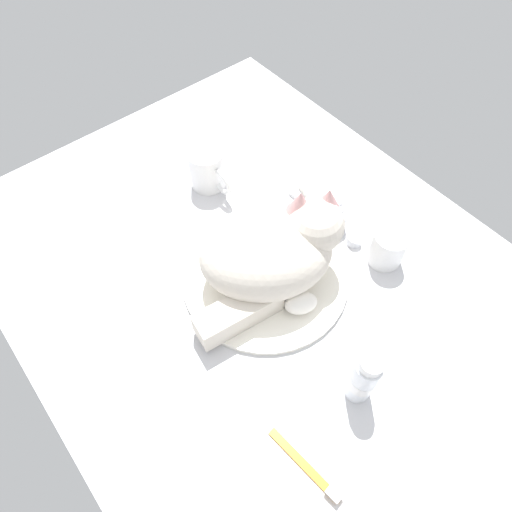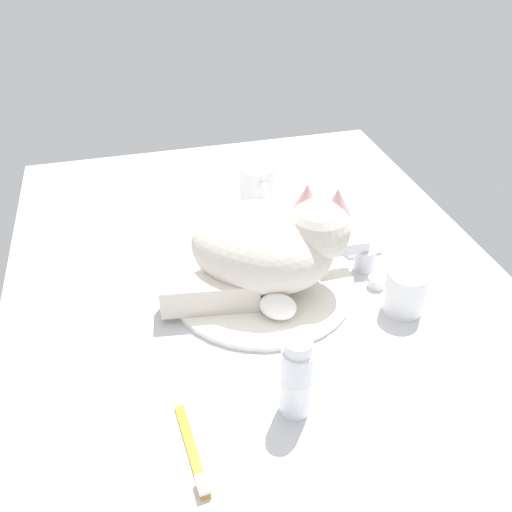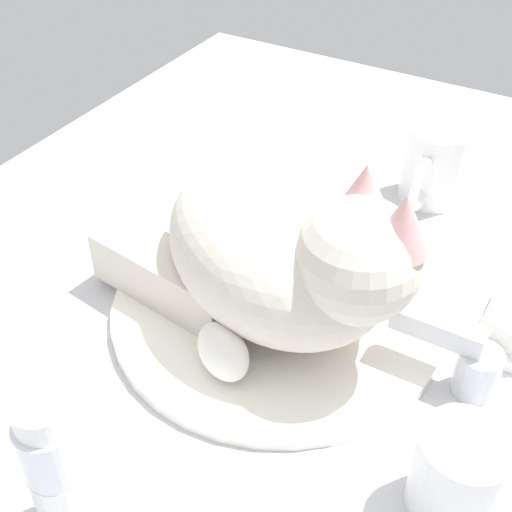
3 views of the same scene
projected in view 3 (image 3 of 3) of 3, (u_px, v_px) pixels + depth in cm
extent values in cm
cube|color=silver|center=(277.00, 324.00, 63.89)|extent=(110.00, 82.50, 3.00)
cylinder|color=white|center=(277.00, 308.00, 62.59)|extent=(30.14, 30.14, 1.12)
cylinder|color=silver|center=(477.00, 372.00, 54.60)|extent=(3.60, 3.60, 4.20)
cube|color=silver|center=(438.00, 328.00, 54.09)|extent=(2.00, 7.49, 2.00)
cylinder|color=silver|center=(490.00, 344.00, 58.64)|extent=(2.80, 2.80, 1.80)
cylinder|color=silver|center=(456.00, 425.00, 52.07)|extent=(2.80, 2.80, 1.80)
ellipsoid|color=beige|center=(279.00, 245.00, 57.99)|extent=(26.16, 28.21, 13.47)
sphere|color=beige|center=(358.00, 260.00, 50.59)|extent=(13.31, 13.31, 9.83)
ellipsoid|color=white|center=(340.00, 267.00, 53.16)|extent=(7.79, 8.19, 5.40)
cone|color=#DB9E9E|center=(363.00, 192.00, 50.11)|extent=(5.99, 5.99, 4.42)
cone|color=#DB9E9E|center=(403.00, 223.00, 47.19)|extent=(5.99, 5.99, 4.42)
cube|color=beige|center=(167.00, 275.00, 61.59)|extent=(6.90, 15.48, 4.86)
ellipsoid|color=white|center=(218.00, 349.00, 54.85)|extent=(5.83, 6.64, 4.38)
cylinder|color=white|center=(436.00, 163.00, 75.01)|extent=(7.30, 7.30, 8.60)
torus|color=white|center=(421.00, 184.00, 71.75)|extent=(5.82, 1.00, 5.82)
cylinder|color=white|center=(458.00, 475.00, 45.67)|extent=(6.25, 6.25, 7.17)
cylinder|color=white|center=(59.00, 475.00, 43.76)|extent=(3.97, 3.97, 10.46)
cylinder|color=white|center=(61.00, 480.00, 44.09)|extent=(4.05, 4.05, 2.61)
cylinder|color=white|center=(40.00, 415.00, 39.90)|extent=(3.37, 3.37, 1.80)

